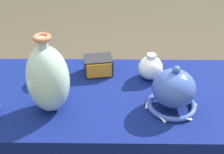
{
  "coord_description": "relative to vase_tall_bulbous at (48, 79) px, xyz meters",
  "views": [
    {
      "loc": [
        0.02,
        -1.0,
        1.43
      ],
      "look_at": [
        0.01,
        -0.07,
        0.83
      ],
      "focal_mm": 45.0,
      "sensor_mm": 36.0,
      "label": 1
    }
  ],
  "objects": [
    {
      "name": "display_table",
      "position": [
        0.24,
        0.1,
        -0.22
      ],
      "size": [
        1.25,
        0.6,
        0.7
      ],
      "color": "olive",
      "rests_on": "ground_plane"
    },
    {
      "name": "vase_dome_bell",
      "position": [
        0.49,
        0.01,
        -0.06
      ],
      "size": [
        0.21,
        0.2,
        0.2
      ],
      "color": "#3851A8",
      "rests_on": "display_table"
    },
    {
      "name": "mosaic_tile_box",
      "position": [
        0.17,
        0.27,
        -0.1
      ],
      "size": [
        0.15,
        0.12,
        0.08
      ],
      "rotation": [
        0.0,
        0.0,
        0.15
      ],
      "color": "#232328",
      "rests_on": "display_table"
    },
    {
      "name": "jar_round_porcelain",
      "position": [
        0.42,
        0.23,
        -0.09
      ],
      "size": [
        0.11,
        0.11,
        0.13
      ],
      "color": "white",
      "rests_on": "display_table"
    },
    {
      "name": "vase_tall_bulbous",
      "position": [
        0.0,
        0.0,
        0.0
      ],
      "size": [
        0.16,
        0.16,
        0.32
      ],
      "color": "#A8CCB7",
      "rests_on": "display_table"
    },
    {
      "name": "cup_wide_teal",
      "position": [
        -0.03,
        0.22,
        -0.09
      ],
      "size": [
        0.1,
        0.1,
        0.09
      ],
      "color": "teal",
      "rests_on": "display_table"
    }
  ]
}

